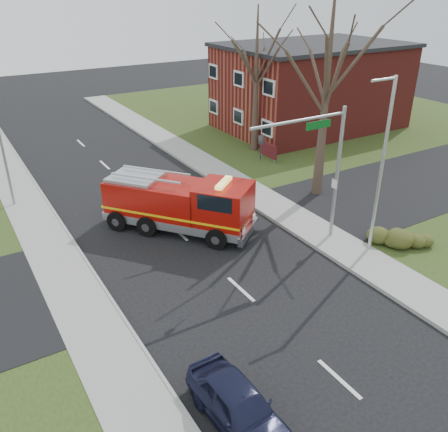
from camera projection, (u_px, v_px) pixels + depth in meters
ground at (241, 289)px, 20.37m from camera, size 120.00×120.00×0.00m
sidewalk_right at (347, 250)px, 23.22m from camera, size 2.40×80.00×0.15m
sidewalk_left at (100, 339)px, 17.45m from camera, size 2.40×80.00×0.15m
brick_building at (311, 86)px, 41.36m from camera, size 15.40×10.40×7.25m
health_center_sign at (268, 150)px, 34.43m from camera, size 0.12×2.00×1.40m
hedge_corner at (404, 235)px, 23.53m from camera, size 2.80×2.00×0.90m
bare_tree_near at (328, 72)px, 26.08m from camera, size 6.00×6.00×12.00m
bare_tree_far at (257, 65)px, 34.08m from camera, size 5.25×5.25×10.50m
traffic_signal_mast at (319, 155)px, 21.85m from camera, size 5.29×0.18×6.80m
streetlight_pole at (381, 163)px, 21.28m from camera, size 1.48×0.16×8.40m
utility_pole_far at (2, 149)px, 26.37m from camera, size 0.14×0.14×7.00m
fire_engine at (180, 205)px, 24.73m from camera, size 6.82×7.62×3.09m
parked_car_maroon at (239, 406)px, 13.90m from camera, size 1.79×4.16×1.40m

